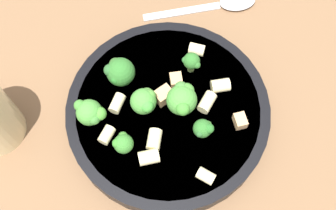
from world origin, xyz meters
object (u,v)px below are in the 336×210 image
broccoli_floret_3 (203,129)px  chicken_chunk_2 (176,80)px  broccoli_floret_6 (123,143)px  broccoli_floret_1 (182,99)px  spoon (223,4)px  broccoli_floret_0 (119,72)px  chicken_chunk_0 (162,96)px  rigatoni_3 (107,135)px  rigatoni_4 (207,102)px  pasta_bowl (168,112)px  rigatoni_0 (154,139)px  rigatoni_2 (197,49)px  rigatoni_5 (221,86)px  broccoli_floret_5 (191,61)px  rigatoni_7 (117,103)px  rigatoni_1 (149,157)px  chicken_chunk_1 (240,121)px  rigatoni_6 (206,176)px  broccoli_floret_4 (145,101)px  broccoli_floret_2 (90,113)px

broccoli_floret_3 → chicken_chunk_2: size_ratio=1.83×
broccoli_floret_3 → broccoli_floret_6: 0.10m
broccoli_floret_1 → spoon: 0.21m
broccoli_floret_0 → chicken_chunk_0: broccoli_floret_0 is taller
rigatoni_3 → rigatoni_4: bearing=-3.2°
rigatoni_3 → pasta_bowl: bearing=4.9°
broccoli_floret_1 → rigatoni_0: bearing=-149.1°
rigatoni_2 → rigatoni_5: 0.06m
broccoli_floret_1 → broccoli_floret_5: (0.03, 0.05, -0.01)m
rigatoni_0 → broccoli_floret_6: bearing=170.1°
pasta_bowl → rigatoni_3: 0.09m
broccoli_floret_3 → rigatoni_3: (-0.11, 0.04, -0.01)m
rigatoni_7 → pasta_bowl: bearing=-25.6°
broccoli_floret_0 → rigatoni_7: bearing=-116.6°
rigatoni_1 → rigatoni_3: rigatoni_1 is taller
chicken_chunk_1 → spoon: chicken_chunk_1 is taller
rigatoni_7 → chicken_chunk_1: bearing=-31.3°
rigatoni_3 → rigatoni_6: 0.13m
rigatoni_1 → rigatoni_0: bearing=52.1°
rigatoni_5 → chicken_chunk_2: 0.06m
broccoli_floret_3 → broccoli_floret_6: size_ratio=1.07×
broccoli_floret_5 → rigatoni_1: bearing=-135.6°
rigatoni_2 → spoon: size_ratio=0.12×
broccoli_floret_0 → rigatoni_3: 0.08m
broccoli_floret_5 → rigatoni_4: size_ratio=1.28×
rigatoni_2 → chicken_chunk_0: (-0.07, -0.05, 0.00)m
chicken_chunk_2 → spoon: chicken_chunk_2 is taller
broccoli_floret_4 → rigatoni_6: bearing=-72.9°
spoon → broccoli_floret_1: bearing=-132.3°
broccoli_floret_2 → rigatoni_0: bearing=-43.6°
rigatoni_1 → chicken_chunk_2: 0.11m
pasta_bowl → rigatoni_7: bearing=154.4°
rigatoni_0 → broccoli_floret_2: bearing=136.4°
rigatoni_5 → chicken_chunk_1: (0.00, -0.05, -0.00)m
broccoli_floret_5 → rigatoni_4: (-0.00, -0.06, -0.01)m
broccoli_floret_2 → rigatoni_1: bearing=-58.5°
broccoli_floret_6 → chicken_chunk_0: (0.07, 0.04, -0.01)m
rigatoni_3 → chicken_chunk_0: size_ratio=0.97×
broccoli_floret_3 → rigatoni_0: bearing=166.4°
rigatoni_1 → rigatoni_7: rigatoni_1 is taller
pasta_bowl → rigatoni_2: size_ratio=12.90×
rigatoni_4 → chicken_chunk_1: rigatoni_4 is taller
broccoli_floret_3 → rigatoni_2: (0.04, 0.11, -0.01)m
broccoli_floret_3 → rigatoni_6: bearing=-110.1°
rigatoni_1 → rigatoni_4: 0.10m
rigatoni_0 → chicken_chunk_0: 0.06m
chicken_chunk_1 → broccoli_floret_3: bearing=175.8°
broccoli_floret_4 → chicken_chunk_0: broccoli_floret_4 is taller
broccoli_floret_4 → rigatoni_2: broccoli_floret_4 is taller
rigatoni_6 → rigatoni_7: size_ratio=0.87×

